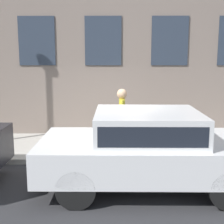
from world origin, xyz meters
name	(u,v)px	position (x,y,z in m)	size (l,w,h in m)	color
ground_plane	(100,165)	(0.00, 0.00, 0.00)	(80.00, 80.00, 0.00)	#2D2D30
sidewalk	(102,147)	(1.32, 0.00, 0.07)	(2.63, 60.00, 0.13)	#B2ADA3
fire_hydrant	(102,137)	(0.65, -0.04, 0.53)	(0.37, 0.47, 0.78)	gray
person	(122,114)	(0.75, -0.55, 1.13)	(0.40, 0.27, 1.66)	#998466
parked_car_white_near	(147,145)	(-1.27, -1.01, 0.87)	(2.09, 4.24, 1.55)	black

